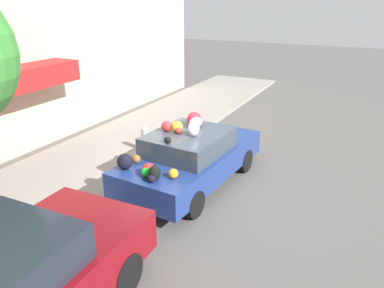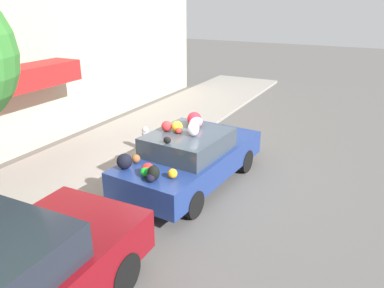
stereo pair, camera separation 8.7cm
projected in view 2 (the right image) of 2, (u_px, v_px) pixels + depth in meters
The scene contains 5 objects.
ground_plane at pixel (186, 181), 8.86m from camera, with size 60.00×60.00×0.00m, color #565451.
sidewalk_curb at pixel (97, 158), 10.00m from camera, with size 24.00×3.20×0.11m.
building_facade at pixel (23, 55), 9.99m from camera, with size 18.00×1.20×5.32m.
fire_hydrant at pixel (146, 139), 10.25m from camera, with size 0.20×0.20×0.70m.
art_car at pixel (190, 157), 8.50m from camera, with size 4.09×2.03×1.62m.
Camera 2 is at (-6.98, -3.78, 4.04)m, focal length 35.00 mm.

